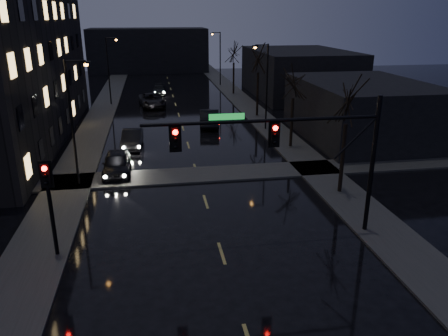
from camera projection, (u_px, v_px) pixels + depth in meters
name	position (u px, v px, depth m)	size (l,w,h in m)	color
sidewalk_left	(97.00, 124.00, 44.12)	(3.00, 140.00, 0.12)	#2D2D2B
sidewalk_right	(260.00, 117.00, 46.74)	(3.00, 140.00, 0.12)	#2D2D2B
sidewalk_cross	(198.00, 175.00, 30.08)	(40.00, 3.00, 0.12)	#2D2D2B
commercial_right_near	(362.00, 110.00, 38.63)	(10.00, 14.00, 5.00)	black
commercial_right_far	(299.00, 73.00, 59.16)	(12.00, 18.00, 6.00)	black
far_block	(148.00, 50.00, 83.65)	(22.00, 10.00, 8.00)	black
signal_mast	(300.00, 143.00, 20.23)	(11.11, 0.41, 7.00)	black
signal_pole_left	(49.00, 196.00, 19.10)	(0.35, 0.41, 4.53)	black
tree_near	(349.00, 93.00, 25.14)	(3.52, 3.52, 8.08)	black
tree_mid_a	(294.00, 77.00, 34.57)	(3.30, 3.30, 7.58)	black
tree_mid_b	(259.00, 54.00, 45.47)	(3.74, 3.74, 8.59)	black
tree_far	(234.00, 49.00, 58.68)	(3.43, 3.43, 7.88)	black
streetlight_l_near	(75.00, 113.00, 26.88)	(1.53, 0.28, 8.00)	black
streetlight_l_far	(110.00, 65.00, 51.99)	(1.53, 0.28, 8.00)	black
streetlight_r_mid	(265.00, 80.00, 40.38)	(1.53, 0.28, 8.00)	black
streetlight_r_far	(219.00, 54.00, 66.42)	(1.53, 0.28, 8.00)	black
oncoming_car_a	(117.00, 163.00, 30.10)	(1.87, 4.66, 1.59)	black
oncoming_car_b	(132.00, 139.00, 36.28)	(1.53, 4.40, 1.45)	black
oncoming_car_c	(152.00, 100.00, 52.13)	(2.68, 5.80, 1.61)	black
oncoming_car_d	(159.00, 90.00, 60.34)	(1.81, 4.45, 1.29)	black
lead_car	(209.00, 117.00, 43.17)	(1.82, 5.23, 1.72)	black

